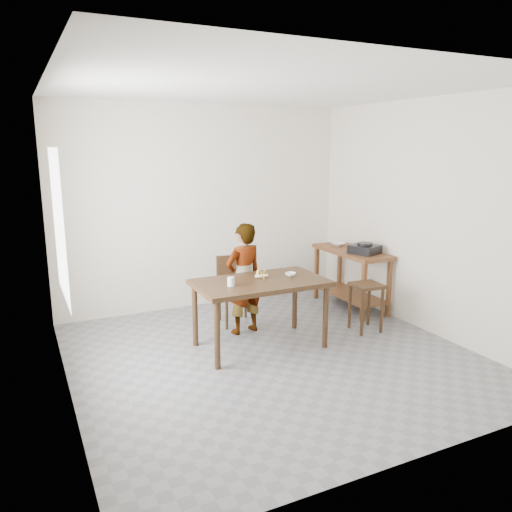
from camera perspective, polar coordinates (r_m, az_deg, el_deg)
name	(u,v)px	position (r m, az deg, el deg)	size (l,w,h in m)	color
floor	(273,358)	(5.35, 1.91, -11.57)	(4.00, 4.00, 0.04)	slate
ceiling	(275,85)	(4.92, 2.15, 18.99)	(4.00, 4.00, 0.04)	white
wall_back	(204,207)	(6.79, -6.00, 5.54)	(4.00, 0.04, 2.70)	white
wall_front	(422,276)	(3.35, 18.41, -2.19)	(4.00, 0.04, 2.70)	white
wall_left	(56,247)	(4.40, -21.91, 0.97)	(0.04, 4.00, 2.70)	white
wall_right	(427,217)	(6.16, 18.94, 4.23)	(0.04, 4.00, 2.70)	white
window_pane	(59,225)	(4.58, -21.63, 3.31)	(0.02, 1.10, 1.30)	white
dining_table	(260,314)	(5.46, 0.46, -6.63)	(1.40, 0.80, 0.75)	#372313
prep_counter	(351,279)	(6.89, 10.77, -2.56)	(0.50, 1.20, 0.80)	brown
child	(244,279)	(5.79, -1.41, -2.62)	(0.48, 0.31, 1.31)	white
dining_chair	(236,291)	(6.15, -2.27, -4.02)	(0.40, 0.40, 0.83)	#372313
stool	(366,307)	(6.09, 12.43, -5.73)	(0.33, 0.33, 0.58)	#372313
glass_tumbler	(231,282)	(5.14, -2.88, -2.93)	(0.08, 0.08, 0.09)	white
small_bowl	(290,274)	(5.54, 3.96, -2.10)	(0.12, 0.12, 0.04)	white
banana	(261,276)	(5.44, 0.62, -2.25)	(0.16, 0.11, 0.06)	yellow
serving_bowl	(338,244)	(7.03, 9.38, 1.34)	(0.19, 0.19, 0.05)	white
gas_burner	(365,249)	(6.60, 12.32, 0.76)	(0.33, 0.33, 0.11)	black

